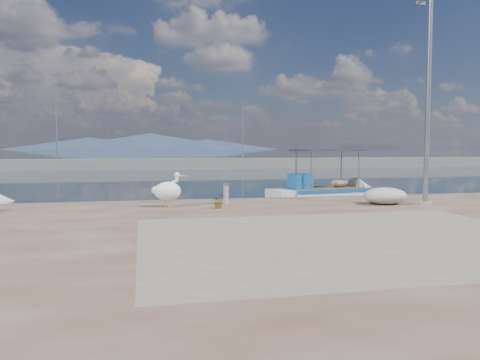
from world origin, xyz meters
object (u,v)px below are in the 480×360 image
object	(u,v)px
bollard_near	(226,192)
lamp_post	(427,107)
boat_right	(326,195)
pelican	(168,191)

from	to	relation	value
bollard_near	lamp_post	bearing A→B (deg)	-14.73
boat_right	lamp_post	world-z (taller)	lamp_post
lamp_post	bollard_near	xyz separation A→B (m)	(-6.54, 1.72, -2.91)
bollard_near	pelican	bearing A→B (deg)	-166.08
lamp_post	bollard_near	bearing A→B (deg)	165.27
pelican	lamp_post	world-z (taller)	lamp_post
pelican	lamp_post	size ratio (longest dim) A/B	0.17
lamp_post	bollard_near	distance (m)	7.36
boat_right	pelican	size ratio (longest dim) A/B	5.04
pelican	bollard_near	size ratio (longest dim) A/B	1.64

